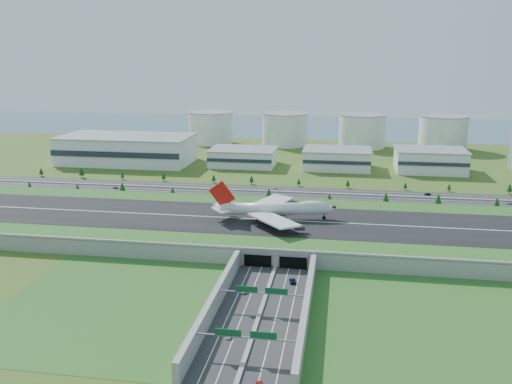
# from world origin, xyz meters

# --- Properties ---
(ground) EXTENTS (1200.00, 1200.00, 0.00)m
(ground) POSITION_xyz_m (0.00, 0.00, 0.00)
(ground) COLOR #35571B
(ground) RESTS_ON ground
(airfield_deck) EXTENTS (520.00, 100.00, 9.20)m
(airfield_deck) POSITION_xyz_m (0.00, -0.09, 4.12)
(airfield_deck) COLOR gray
(airfield_deck) RESTS_ON ground
(underpass_road) EXTENTS (38.80, 120.40, 8.00)m
(underpass_road) POSITION_xyz_m (0.00, -99.42, 3.43)
(underpass_road) COLOR #28282B
(underpass_road) RESTS_ON ground
(sign_gantry_near) EXTENTS (38.70, 0.70, 9.80)m
(sign_gantry_near) POSITION_xyz_m (0.00, -95.04, 6.95)
(sign_gantry_near) COLOR gray
(sign_gantry_near) RESTS_ON ground
(sign_gantry_far) EXTENTS (38.70, 0.70, 9.80)m
(sign_gantry_far) POSITION_xyz_m (0.00, -130.04, 6.95)
(sign_gantry_far) COLOR gray
(sign_gantry_far) RESTS_ON ground
(north_expressway) EXTENTS (560.00, 36.00, 0.12)m
(north_expressway) POSITION_xyz_m (0.00, 95.00, 0.06)
(north_expressway) COLOR #28282B
(north_expressway) RESTS_ON ground
(tree_row) EXTENTS (498.24, 48.72, 8.50)m
(tree_row) POSITION_xyz_m (24.78, 92.64, 4.56)
(tree_row) COLOR #3D2819
(tree_row) RESTS_ON ground
(hangar_west) EXTENTS (120.00, 60.00, 25.00)m
(hangar_west) POSITION_xyz_m (-170.00, 185.00, 12.50)
(hangar_west) COLOR silver
(hangar_west) RESTS_ON ground
(hangar_mid_a) EXTENTS (58.00, 42.00, 15.00)m
(hangar_mid_a) POSITION_xyz_m (-60.00, 190.00, 7.50)
(hangar_mid_a) COLOR silver
(hangar_mid_a) RESTS_ON ground
(hangar_mid_b) EXTENTS (58.00, 42.00, 17.00)m
(hangar_mid_b) POSITION_xyz_m (25.00, 190.00, 8.50)
(hangar_mid_b) COLOR silver
(hangar_mid_b) RESTS_ON ground
(hangar_mid_c) EXTENTS (58.00, 42.00, 19.00)m
(hangar_mid_c) POSITION_xyz_m (105.00, 190.00, 9.50)
(hangar_mid_c) COLOR silver
(hangar_mid_c) RESTS_ON ground
(fuel_tank_a) EXTENTS (50.00, 50.00, 35.00)m
(fuel_tank_a) POSITION_xyz_m (-120.00, 310.00, 17.50)
(fuel_tank_a) COLOR silver
(fuel_tank_a) RESTS_ON ground
(fuel_tank_b) EXTENTS (50.00, 50.00, 35.00)m
(fuel_tank_b) POSITION_xyz_m (-35.00, 310.00, 17.50)
(fuel_tank_b) COLOR silver
(fuel_tank_b) RESTS_ON ground
(fuel_tank_c) EXTENTS (50.00, 50.00, 35.00)m
(fuel_tank_c) POSITION_xyz_m (50.00, 310.00, 17.50)
(fuel_tank_c) COLOR silver
(fuel_tank_c) RESTS_ON ground
(fuel_tank_d) EXTENTS (50.00, 50.00, 35.00)m
(fuel_tank_d) POSITION_xyz_m (135.00, 310.00, 17.50)
(fuel_tank_d) COLOR silver
(fuel_tank_d) RESTS_ON ground
(bay_water) EXTENTS (1200.00, 260.00, 0.06)m
(bay_water) POSITION_xyz_m (0.00, 480.00, 0.03)
(bay_water) COLOR #3D5E75
(bay_water) RESTS_ON ground
(boeing_747) EXTENTS (73.41, 68.84, 22.84)m
(boeing_747) POSITION_xyz_m (-6.76, 1.39, 14.45)
(boeing_747) COLOR silver
(boeing_747) RESTS_ON airfield_deck
(car_0) EXTENTS (3.15, 4.79, 1.52)m
(car_0) POSITION_xyz_m (-9.07, -80.73, 0.88)
(car_0) COLOR #BABABF
(car_0) RESTS_ON ground
(car_1) EXTENTS (1.61, 4.38, 1.43)m
(car_1) POSITION_xyz_m (-8.16, -118.24, 0.84)
(car_1) COLOR silver
(car_1) RESTS_ON ground
(car_2) EXTENTS (3.84, 6.23, 1.61)m
(car_2) POSITION_xyz_m (9.80, -66.44, 0.92)
(car_2) COLOR #0B1439
(car_2) RESTS_ON ground
(car_4) EXTENTS (4.38, 2.05, 1.45)m
(car_4) POSITION_xyz_m (-139.29, 85.76, 0.85)
(car_4) COLOR #535257
(car_4) RESTS_ON ground
(car_5) EXTENTS (4.65, 1.71, 1.52)m
(car_5) POSITION_xyz_m (91.68, 103.48, 0.88)
(car_5) COLOR black
(car_5) RESTS_ON ground
(car_6) EXTENTS (5.93, 3.76, 1.53)m
(car_6) POSITION_xyz_m (143.93, 85.81, 0.88)
(car_6) COLOR #B4B3B8
(car_6) RESTS_ON ground
(car_7) EXTENTS (4.95, 3.01, 1.34)m
(car_7) POSITION_xyz_m (-20.44, 104.66, 0.79)
(car_7) COLOR white
(car_7) RESTS_ON ground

